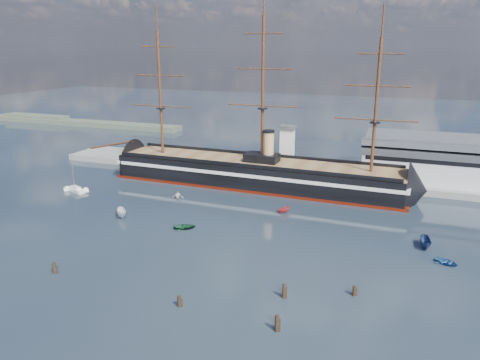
% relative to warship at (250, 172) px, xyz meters
% --- Properties ---
extents(ground, '(600.00, 600.00, 0.00)m').
position_rel_warship_xyz_m(ground, '(5.01, -20.00, -4.04)').
color(ground, black).
rests_on(ground, ground).
extents(quay, '(180.00, 18.00, 2.00)m').
position_rel_warship_xyz_m(quay, '(15.01, 16.00, -4.04)').
color(quay, slate).
rests_on(quay, ground).
extents(warehouse, '(63.00, 21.00, 11.60)m').
position_rel_warship_xyz_m(warehouse, '(63.01, 20.00, 3.95)').
color(warehouse, '#B7BABC').
rests_on(warehouse, ground).
extents(quay_tower, '(5.00, 5.00, 15.00)m').
position_rel_warship_xyz_m(quay_tower, '(8.01, 13.00, 5.72)').
color(quay_tower, silver).
rests_on(quay_tower, ground).
extents(shoreline, '(120.00, 10.00, 4.00)m').
position_rel_warship_xyz_m(shoreline, '(-134.22, 75.00, -2.59)').
color(shoreline, '#3F4C38').
rests_on(shoreline, ground).
extents(warship, '(113.04, 18.03, 53.94)m').
position_rel_warship_xyz_m(warship, '(0.00, 0.00, 0.00)').
color(warship, black).
rests_on(warship, ground).
extents(sailboat, '(7.43, 4.70, 11.47)m').
position_rel_warship_xyz_m(sailboat, '(-45.86, -24.51, -3.31)').
color(sailboat, silver).
rests_on(sailboat, ground).
extents(motorboat_a, '(6.73, 6.19, 2.68)m').
position_rel_warship_xyz_m(motorboat_a, '(-20.61, -38.01, -4.04)').
color(motorboat_a, silver).
rests_on(motorboat_a, ground).
extents(motorboat_b, '(2.67, 3.45, 1.50)m').
position_rel_warship_xyz_m(motorboat_b, '(-2.36, -39.19, -4.04)').
color(motorboat_b, '#144326').
rests_on(motorboat_b, ground).
extents(motorboat_c, '(5.20, 3.61, 1.96)m').
position_rel_warship_xyz_m(motorboat_c, '(16.61, -20.66, -4.04)').
color(motorboat_c, '#A3272B').
rests_on(motorboat_c, ground).
extents(motorboat_d, '(6.42, 4.45, 2.16)m').
position_rel_warship_xyz_m(motorboat_d, '(-14.87, -19.19, -4.04)').
color(motorboat_d, silver).
rests_on(motorboat_d, ground).
extents(motorboat_e, '(2.31, 3.06, 1.33)m').
position_rel_warship_xyz_m(motorboat_e, '(54.47, -37.52, -4.04)').
color(motorboat_e, '#204E88').
rests_on(motorboat_e, ground).
extents(motorboat_f, '(6.90, 3.12, 2.67)m').
position_rel_warship_xyz_m(motorboat_f, '(50.60, -30.66, -4.04)').
color(motorboat_f, navy).
rests_on(motorboat_f, ground).
extents(piling_near_left, '(0.64, 0.64, 2.92)m').
position_rel_warship_xyz_m(piling_near_left, '(-15.09, -68.02, -4.04)').
color(piling_near_left, black).
rests_on(piling_near_left, ground).
extents(piling_near_mid, '(0.64, 0.64, 2.66)m').
position_rel_warship_xyz_m(piling_near_mid, '(12.54, -70.09, -4.04)').
color(piling_near_mid, black).
rests_on(piling_near_mid, ground).
extents(piling_near_right, '(0.64, 0.64, 3.39)m').
position_rel_warship_xyz_m(piling_near_right, '(27.93, -61.33, -4.04)').
color(piling_near_right, black).
rests_on(piling_near_right, ground).
extents(piling_far_right, '(0.64, 0.64, 2.59)m').
position_rel_warship_xyz_m(piling_far_right, '(39.04, -56.27, -4.04)').
color(piling_far_right, black).
rests_on(piling_far_right, ground).
extents(piling_extra, '(0.64, 0.64, 3.47)m').
position_rel_warship_xyz_m(piling_extra, '(29.56, -71.07, -4.04)').
color(piling_extra, black).
rests_on(piling_extra, ground).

